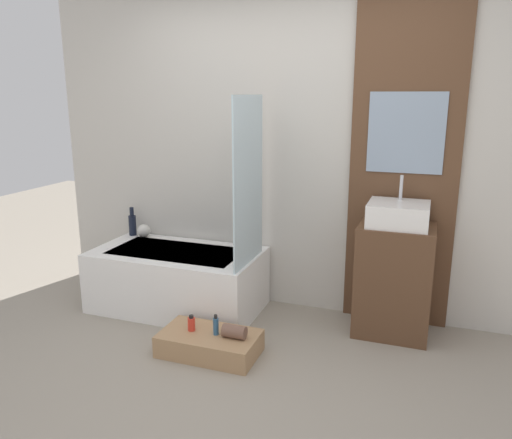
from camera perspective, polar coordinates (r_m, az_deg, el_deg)
name	(u,v)px	position (r m, az deg, el deg)	size (l,w,h in m)	color
ground_plane	(208,405)	(3.09, -5.53, -20.36)	(12.00, 12.00, 0.00)	gray
wall_tiled_back	(288,151)	(4.05, 3.64, 7.81)	(4.20, 0.06, 2.60)	beige
wall_wood_accent	(404,155)	(3.85, 16.61, 7.06)	(0.79, 0.04, 2.60)	brown
bathtub	(178,279)	(4.22, -8.95, -6.76)	(1.37, 0.74, 0.50)	white
glass_shower_screen	(248,182)	(3.67, -0.88, 4.33)	(0.01, 0.59, 1.24)	silver
wooden_step_bench	(210,343)	(3.56, -5.33, -13.91)	(0.67, 0.38, 0.15)	#A87F56
vanity_cabinet	(394,280)	(3.83, 15.45, -6.70)	(0.54, 0.42, 0.83)	brown
sink	(398,214)	(3.69, 15.96, 0.59)	(0.42, 0.37, 0.35)	white
vase_tall_dark	(132,224)	(4.66, -13.94, -0.48)	(0.07, 0.07, 0.26)	black
vase_round_light	(144,231)	(4.58, -12.70, -1.27)	(0.12, 0.12, 0.12)	silver
bottle_soap_primary	(191,324)	(3.56, -7.39, -11.71)	(0.05, 0.05, 0.11)	red
bottle_soap_secondary	(216,326)	(3.47, -4.61, -12.01)	(0.04, 0.04, 0.15)	#2D567A
towel_roll	(234,332)	(3.44, -2.50, -12.67)	(0.09, 0.09, 0.16)	brown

